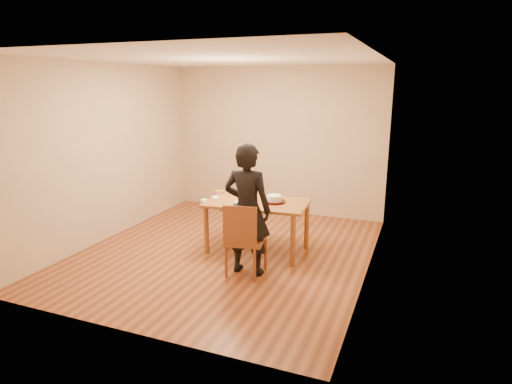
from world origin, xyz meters
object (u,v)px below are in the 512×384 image
(person, at_px, (247,210))
(cake, at_px, (274,198))
(cake_plate, at_px, (274,202))
(dining_chair, at_px, (246,240))
(dining_table, at_px, (257,203))

(person, bearing_deg, cake, -97.06)
(cake_plate, bearing_deg, dining_chair, -96.31)
(dining_table, xyz_separation_m, cake_plate, (0.24, 0.05, 0.03))
(dining_table, relative_size, cake, 6.63)
(dining_chair, bearing_deg, cake_plate, 74.47)
(dining_table, bearing_deg, dining_chair, -83.34)
(dining_chair, height_order, cake_plate, cake_plate)
(cake_plate, xyz_separation_m, cake, (0.00, -0.00, 0.05))
(dining_table, xyz_separation_m, person, (0.15, -0.73, 0.11))
(dining_chair, height_order, person, person)
(cake_plate, relative_size, person, 0.18)
(cake_plate, bearing_deg, cake, -90.00)
(dining_chair, distance_m, cake, 0.90)
(dining_table, relative_size, person, 0.85)
(dining_table, bearing_deg, person, -82.68)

